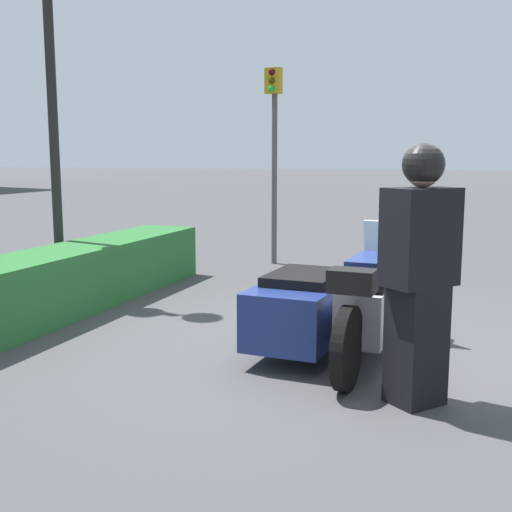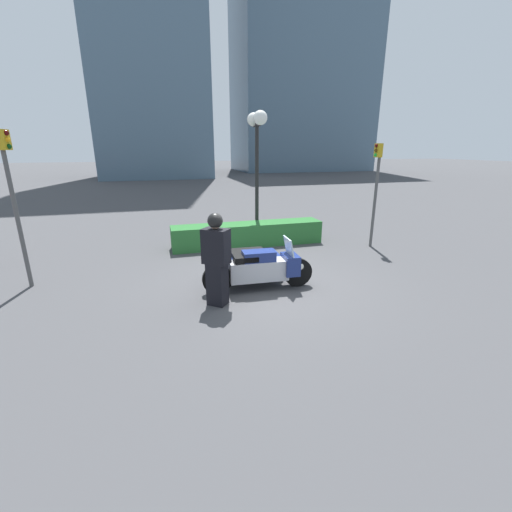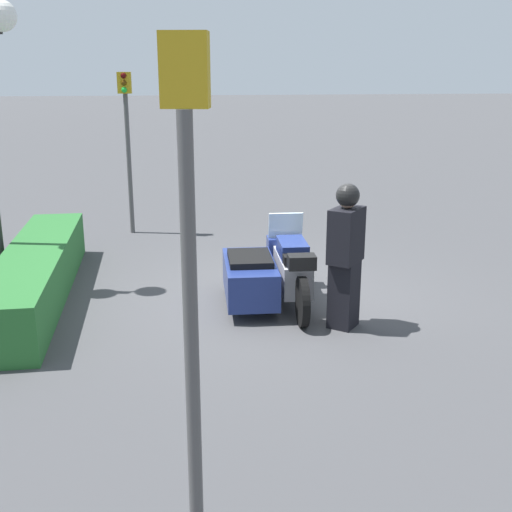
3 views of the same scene
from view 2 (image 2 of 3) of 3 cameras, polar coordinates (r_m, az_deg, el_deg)
name	(u,v)px [view 2 (image 2 of 3)]	position (r m, az deg, el deg)	size (l,w,h in m)	color
ground_plane	(262,285)	(7.97, 1.06, -4.82)	(160.00, 160.00, 0.00)	#424244
police_motorcycle	(256,265)	(7.87, 0.04, -1.50)	(2.49, 1.31, 1.16)	black
officer_rider	(216,258)	(6.73, -6.61, -0.27)	(0.59, 0.56, 1.87)	black
hedge_bush_curbside	(248,234)	(11.10, -1.35, 3.63)	(4.85, 0.84, 0.72)	#28662D
twin_lamp_post	(257,135)	(11.47, 0.15, 19.45)	(0.43, 1.15, 4.12)	black
traffic_light_near	(376,180)	(11.29, 19.38, 11.86)	(0.23, 0.27, 3.16)	#4C4C4C
traffic_light_far	(13,188)	(8.96, -35.50, 9.24)	(0.22, 0.28, 3.39)	#4C4C4C
office_building_side	(304,45)	(52.91, 7.94, 31.44)	(17.90, 10.22, 31.70)	slate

